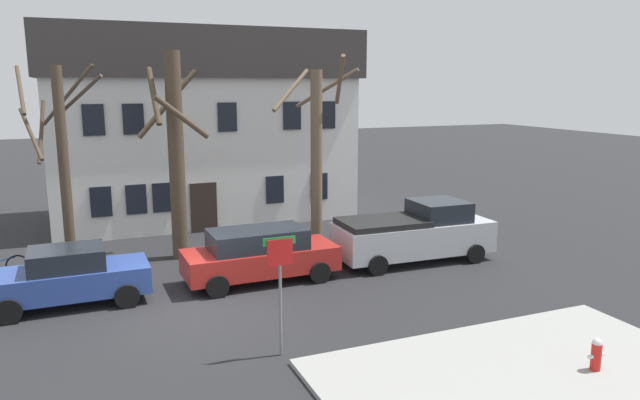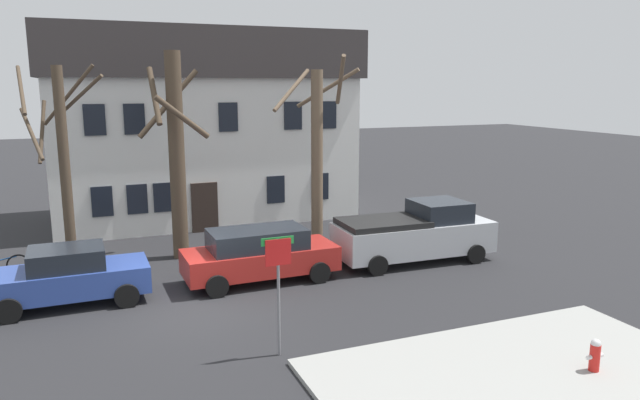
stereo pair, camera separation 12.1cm
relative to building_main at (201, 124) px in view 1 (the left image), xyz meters
name	(u,v)px [view 1 (the left image)]	position (x,y,z in m)	size (l,w,h in m)	color
ground_plane	(193,311)	(-2.78, -12.02, -4.33)	(120.00, 120.00, 0.00)	#262628
sidewalk_slab	(559,400)	(2.96, -19.59, -4.27)	(8.70, 7.11, 0.12)	#999993
building_main	(201,124)	(0.00, 0.00, 0.00)	(13.63, 6.91, 8.49)	white
tree_bare_mid	(62,160)	(-5.89, -6.85, -0.60)	(2.62, 2.60, 6.81)	#4C3D2D
tree_bare_far	(175,151)	(-2.23, -6.66, -0.49)	(2.28, 2.30, 7.27)	#4C3D2D
tree_bare_end	(317,149)	(3.13, -6.60, -0.64)	(3.56, 3.07, 7.22)	brown
car_blue_sedan	(68,277)	(-5.90, -10.21, -3.50)	(4.35, 1.98, 1.66)	#2D4799
car_red_wagon	(260,254)	(-0.33, -10.31, -3.44)	(4.83, 2.11, 1.70)	#AD231E
pickup_truck_silver	(415,233)	(5.36, -10.25, -3.32)	(5.61, 2.40, 2.10)	#B7BABF
fire_hydrant	(596,354)	(4.52, -19.00, -3.84)	(0.42, 0.22, 0.72)	red
street_sign_pole	(280,274)	(-1.41, -15.52, -2.37)	(0.76, 0.07, 2.80)	slate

